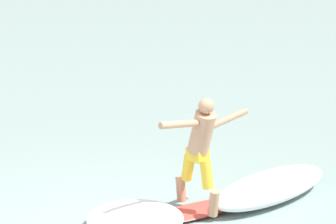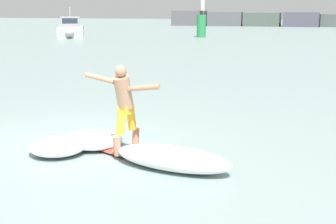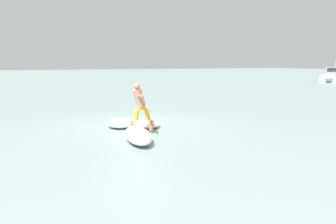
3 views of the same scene
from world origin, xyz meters
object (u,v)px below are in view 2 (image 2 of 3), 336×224
at_px(channel_marker_buoy, 201,26).
at_px(surfer, 124,102).
at_px(small_boat_offshore, 71,30).
at_px(surfboard, 126,152).

bearing_deg(channel_marker_buoy, surfer, -80.58).
bearing_deg(small_boat_offshore, surfboard, -61.33).
bearing_deg(surfer, channel_marker_buoy, 99.42).
distance_m(small_boat_offshore, channel_marker_buoy, 12.07).
height_order(small_boat_offshore, channel_marker_buoy, small_boat_offshore).
relative_size(surfer, channel_marker_buoy, 0.67).
bearing_deg(surfer, surfboard, 105.68).
height_order(surfer, small_boat_offshore, small_boat_offshore).
distance_m(surfboard, channel_marker_buoy, 34.69).
height_order(surfboard, channel_marker_buoy, channel_marker_buoy).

